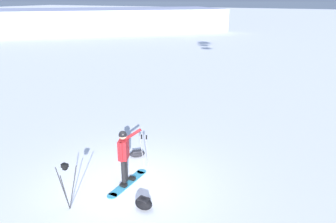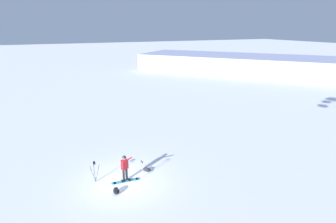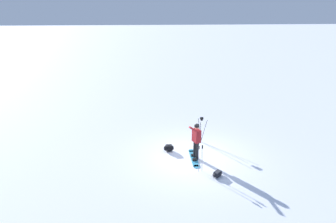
{
  "view_description": "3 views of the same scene",
  "coord_description": "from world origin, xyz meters",
  "px_view_note": "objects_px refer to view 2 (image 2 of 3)",
  "views": [
    {
      "loc": [
        -7.04,
        -4.8,
        5.42
      ],
      "look_at": [
        0.63,
        -1.13,
        2.37
      ],
      "focal_mm": 34.62,
      "sensor_mm": 36.0,
      "label": 1
    },
    {
      "loc": [
        -3.67,
        -14.97,
        9.32
      ],
      "look_at": [
        1.5,
        -3.46,
        5.4
      ],
      "focal_mm": 29.53,
      "sensor_mm": 36.0,
      "label": 2
    },
    {
      "loc": [
        11.79,
        -2.68,
        6.42
      ],
      "look_at": [
        0.68,
        -1.26,
        2.54
      ],
      "focal_mm": 30.66,
      "sensor_mm": 36.0,
      "label": 3
    }
  ],
  "objects_px": {
    "gear_bag_large": "(147,170)",
    "ski_poles": "(142,166)",
    "gear_bag_small": "(116,191)",
    "snowboarder": "(125,165)",
    "camera_tripod": "(95,168)",
    "snowboard": "(126,181)"
  },
  "relations": [
    {
      "from": "snowboard",
      "to": "camera_tripod",
      "type": "relative_size",
      "value": 1.35
    },
    {
      "from": "camera_tripod",
      "to": "gear_bag_small",
      "type": "distance_m",
      "value": 2.16
    },
    {
      "from": "snowboarder",
      "to": "gear_bag_large",
      "type": "distance_m",
      "value": 1.97
    },
    {
      "from": "gear_bag_large",
      "to": "ski_poles",
      "type": "distance_m",
      "value": 1.04
    },
    {
      "from": "snowboarder",
      "to": "ski_poles",
      "type": "height_order",
      "value": "snowboarder"
    },
    {
      "from": "camera_tripod",
      "to": "gear_bag_small",
      "type": "bearing_deg",
      "value": -64.54
    },
    {
      "from": "snowboarder",
      "to": "gear_bag_small",
      "type": "xyz_separation_m",
      "value": [
        -0.87,
        -1.14,
        -0.89
      ]
    },
    {
      "from": "snowboarder",
      "to": "camera_tripod",
      "type": "height_order",
      "value": "snowboarder"
    },
    {
      "from": "gear_bag_large",
      "to": "ski_poles",
      "type": "bearing_deg",
      "value": -131.23
    },
    {
      "from": "gear_bag_small",
      "to": "camera_tripod",
      "type": "bearing_deg",
      "value": 115.46
    },
    {
      "from": "camera_tripod",
      "to": "ski_poles",
      "type": "distance_m",
      "value": 2.93
    },
    {
      "from": "camera_tripod",
      "to": "gear_bag_small",
      "type": "height_order",
      "value": "camera_tripod"
    },
    {
      "from": "gear_bag_small",
      "to": "ski_poles",
      "type": "height_order",
      "value": "ski_poles"
    },
    {
      "from": "gear_bag_small",
      "to": "snowboarder",
      "type": "bearing_deg",
      "value": 52.67
    },
    {
      "from": "snowboarder",
      "to": "gear_bag_small",
      "type": "distance_m",
      "value": 1.69
    },
    {
      "from": "snowboarder",
      "to": "snowboard",
      "type": "height_order",
      "value": "snowboarder"
    },
    {
      "from": "gear_bag_large",
      "to": "gear_bag_small",
      "type": "xyz_separation_m",
      "value": [
        -2.51,
        -1.7,
        0.05
      ]
    },
    {
      "from": "camera_tripod",
      "to": "ski_poles",
      "type": "bearing_deg",
      "value": -14.32
    },
    {
      "from": "gear_bag_large",
      "to": "snowboarder",
      "type": "bearing_deg",
      "value": -161.37
    },
    {
      "from": "snowboarder",
      "to": "camera_tripod",
      "type": "xyz_separation_m",
      "value": [
        -1.73,
        0.67,
        -0.09
      ]
    },
    {
      "from": "snowboarder",
      "to": "snowboard",
      "type": "xyz_separation_m",
      "value": [
        0.01,
        -0.08,
        -1.04
      ]
    },
    {
      "from": "snowboarder",
      "to": "gear_bag_small",
      "type": "bearing_deg",
      "value": -127.33
    }
  ]
}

